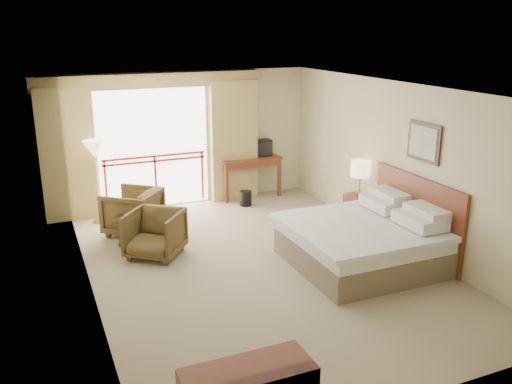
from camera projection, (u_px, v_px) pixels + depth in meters
name	position (u px, v px, depth m)	size (l,w,h in m)	color
floor	(260.00, 265.00, 8.41)	(7.00, 7.00, 0.00)	gray
ceiling	(260.00, 89.00, 7.62)	(7.00, 7.00, 0.00)	white
wall_back	(192.00, 138.00, 11.09)	(5.00, 5.00, 0.00)	beige
wall_front	(413.00, 278.00, 4.94)	(5.00, 5.00, 0.00)	beige
wall_left	(85.00, 202.00, 7.07)	(7.00, 7.00, 0.00)	beige
wall_right	(398.00, 165.00, 8.95)	(7.00, 7.00, 0.00)	beige
balcony_door	(154.00, 149.00, 10.82)	(2.40, 2.40, 0.00)	white
balcony_railing	(155.00, 168.00, 10.91)	(2.09, 0.03, 1.02)	#B5200F
curtain_left	(68.00, 155.00, 10.07)	(1.00, 0.26, 2.50)	#99844E
curtain_right	(233.00, 141.00, 11.31)	(1.00, 0.26, 2.50)	#99844E
valance	(151.00, 81.00, 10.33)	(4.40, 0.22, 0.28)	#99844E
hvac_vent	(251.00, 86.00, 11.26)	(0.50, 0.04, 0.50)	silver
bed	(364.00, 241.00, 8.33)	(2.13, 2.06, 0.97)	brown
headboard	(416.00, 216.00, 8.62)	(0.06, 2.10, 1.30)	#592719
framed_art	(424.00, 142.00, 8.27)	(0.04, 0.72, 0.60)	black
nightstand	(360.00, 211.00, 9.92)	(0.42, 0.50, 0.60)	#592719
table_lamp	(360.00, 169.00, 9.73)	(0.35, 0.35, 0.61)	tan
phone	(363.00, 196.00, 9.67)	(0.17, 0.13, 0.08)	black
desk	(248.00, 165.00, 11.69)	(1.33, 0.64, 0.87)	#592719
tv	(261.00, 148.00, 11.64)	(0.39, 0.31, 0.36)	black
coffee_maker	(233.00, 153.00, 11.42)	(0.11, 0.11, 0.24)	black
cup	(241.00, 156.00, 11.46)	(0.06, 0.06, 0.09)	white
wastebasket	(246.00, 198.00, 11.14)	(0.25, 0.25, 0.31)	black
armchair_far	(134.00, 233.00, 9.71)	(0.86, 0.89, 0.81)	#423218
armchair_near	(156.00, 255.00, 8.75)	(0.81, 0.83, 0.75)	#423218
side_table	(127.00, 226.00, 9.08)	(0.44, 0.44, 0.48)	black
book	(126.00, 217.00, 9.03)	(0.17, 0.22, 0.02)	white
floor_lamp	(94.00, 152.00, 9.86)	(0.40, 0.40, 1.56)	tan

